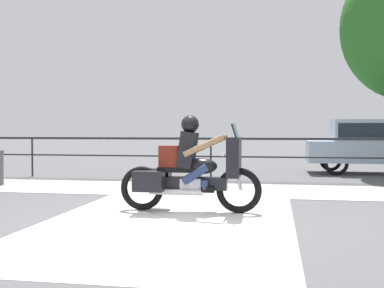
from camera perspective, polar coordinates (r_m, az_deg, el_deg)
The scene contains 6 objects.
ground_plane at distance 7.39m, azimuth -3.56°, elevation -8.66°, with size 120.00×120.00×0.00m, color #565659.
sidewalk_band at distance 10.68m, azimuth 0.71°, elevation -5.40°, with size 44.00×2.40×0.01m, color #B7B2A8.
crosswalk_band at distance 7.16m, azimuth -2.56°, elevation -8.97°, with size 3.56×6.00×0.01m, color silver.
fence_railing at distance 12.71m, azimuth 2.25°, elevation -0.29°, with size 36.00×0.05×1.12m.
motorcycle at distance 7.78m, azimuth -0.25°, elevation -3.09°, with size 2.32×0.76×1.56m.
parked_car at distance 15.39m, azimuth 20.76°, elevation 0.11°, with size 4.10×1.60×1.63m.
Camera 1 is at (1.70, -7.06, 1.33)m, focal length 45.00 mm.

